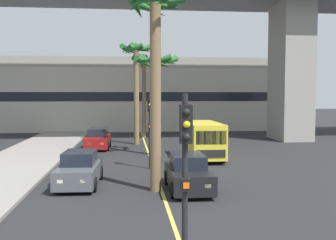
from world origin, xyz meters
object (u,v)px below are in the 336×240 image
(car_queue_second, at_px, (188,174))
(car_queue_front, at_px, (98,139))
(traffic_light_median_far, at_px, (150,121))
(palm_tree_near_median, at_px, (136,68))
(car_queue_third, at_px, (80,170))
(palm_tree_mid_median, at_px, (156,76))
(palm_tree_far_median, at_px, (144,73))
(traffic_light_median_near, at_px, (185,168))
(delivery_van, at_px, (203,139))
(palm_tree_farthest_median, at_px, (155,44))

(car_queue_second, bearing_deg, car_queue_front, 109.36)
(traffic_light_median_far, relative_size, palm_tree_near_median, 0.50)
(car_queue_front, bearing_deg, traffic_light_median_far, -68.37)
(car_queue_third, distance_m, palm_tree_mid_median, 10.77)
(car_queue_front, bearing_deg, car_queue_second, -70.64)
(car_queue_front, bearing_deg, palm_tree_far_median, 63.63)
(palm_tree_near_median, bearing_deg, car_queue_second, -83.42)
(traffic_light_median_far, bearing_deg, palm_tree_mid_median, 81.79)
(car_queue_second, xyz_separation_m, traffic_light_median_near, (-1.47, -9.44, 1.99))
(car_queue_second, distance_m, palm_tree_near_median, 17.44)
(car_queue_front, xyz_separation_m, delivery_van, (7.10, -5.68, 0.57))
(car_queue_second, xyz_separation_m, traffic_light_median_far, (-1.39, 5.10, 1.99))
(car_queue_third, height_order, palm_tree_near_median, palm_tree_near_median)
(car_queue_front, height_order, palm_tree_near_median, palm_tree_near_median)
(traffic_light_median_far, height_order, palm_tree_farthest_median, palm_tree_farthest_median)
(car_queue_front, height_order, delivery_van, delivery_van)
(car_queue_front, height_order, palm_tree_far_median, palm_tree_far_median)
(traffic_light_median_far, xyz_separation_m, palm_tree_near_median, (-0.50, 11.29, 3.64))
(delivery_van, distance_m, traffic_light_median_near, 18.12)
(car_queue_third, height_order, traffic_light_median_far, traffic_light_median_far)
(car_queue_third, distance_m, traffic_light_median_far, 5.44)
(traffic_light_median_far, distance_m, palm_tree_mid_median, 5.76)
(palm_tree_farthest_median, bearing_deg, palm_tree_near_median, 91.57)
(delivery_van, bearing_deg, traffic_light_median_far, -138.81)
(traffic_light_median_near, bearing_deg, palm_tree_farthest_median, 89.82)
(palm_tree_mid_median, relative_size, palm_tree_farthest_median, 0.81)
(car_queue_second, relative_size, delivery_van, 0.78)
(car_queue_third, bearing_deg, delivery_van, 44.36)
(car_queue_front, relative_size, traffic_light_median_near, 0.99)
(traffic_light_median_near, bearing_deg, car_queue_second, 81.14)
(car_queue_second, distance_m, palm_tree_farthest_median, 5.77)
(palm_tree_near_median, bearing_deg, palm_tree_farthest_median, -88.43)
(palm_tree_near_median, bearing_deg, palm_tree_far_median, 80.93)
(traffic_light_median_far, height_order, palm_tree_mid_median, palm_tree_mid_median)
(car_queue_front, relative_size, traffic_light_median_far, 0.99)
(car_queue_front, height_order, traffic_light_median_near, traffic_light_median_near)
(traffic_light_median_far, distance_m, palm_tree_near_median, 11.88)
(car_queue_second, bearing_deg, delivery_van, 75.05)
(palm_tree_far_median, bearing_deg, palm_tree_farthest_median, -91.04)
(car_queue_second, height_order, palm_tree_mid_median, palm_tree_mid_median)
(delivery_van, distance_m, palm_tree_farthest_median, 10.35)
(car_queue_third, bearing_deg, palm_tree_far_median, 79.47)
(delivery_van, bearing_deg, car_queue_third, -135.64)
(traffic_light_median_near, distance_m, traffic_light_median_far, 14.54)
(traffic_light_median_far, bearing_deg, traffic_light_median_near, -90.30)
(palm_tree_mid_median, bearing_deg, delivery_van, -33.19)
(delivery_van, xyz_separation_m, palm_tree_farthest_median, (-3.64, -8.29, 5.02))
(traffic_light_median_near, xyz_separation_m, palm_tree_near_median, (-0.42, 25.84, 3.64))
(palm_tree_mid_median, bearing_deg, palm_tree_far_median, 91.86)
(palm_tree_near_median, bearing_deg, traffic_light_median_near, -89.06)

